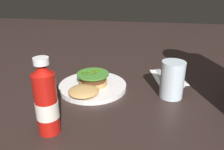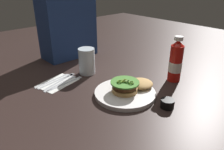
{
  "view_description": "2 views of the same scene",
  "coord_description": "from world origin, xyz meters",
  "views": [
    {
      "loc": [
        0.73,
        0.16,
        0.4
      ],
      "look_at": [
        0.0,
        0.04,
        0.08
      ],
      "focal_mm": 36.36,
      "sensor_mm": 36.0,
      "label": 1
    },
    {
      "loc": [
        -0.61,
        -0.59,
        0.47
      ],
      "look_at": [
        -0.03,
        0.05,
        0.07
      ],
      "focal_mm": 34.88,
      "sensor_mm": 36.0,
      "label": 2
    }
  ],
  "objects": [
    {
      "name": "dinner_plate",
      "position": [
        -0.03,
        -0.04,
        0.01
      ],
      "size": [
        0.26,
        0.26,
        0.02
      ],
      "primitive_type": "cylinder",
      "color": "white",
      "rests_on": "ground_plane"
    },
    {
      "name": "ground_plane",
      "position": [
        0.0,
        0.0,
        0.0
      ],
      "size": [
        3.0,
        3.0,
        0.0
      ],
      "primitive_type": "plane",
      "color": "#2D201D"
    },
    {
      "name": "water_glass",
      "position": [
        -0.01,
        0.25,
        0.07
      ],
      "size": [
        0.08,
        0.08,
        0.13
      ],
      "primitive_type": "cylinder",
      "color": "silver",
      "rests_on": "ground_plane"
    },
    {
      "name": "condiment_cup",
      "position": [
        0.02,
        -0.21,
        0.02
      ],
      "size": [
        0.05,
        0.05,
        0.03
      ],
      "primitive_type": "cylinder",
      "color": "black",
      "rests_on": "ground_plane"
    },
    {
      "name": "butter_knife",
      "position": [
        -0.15,
        0.23,
        0.0
      ],
      "size": [
        0.2,
        0.04,
        0.0
      ],
      "color": "silver",
      "rests_on": "napkin"
    },
    {
      "name": "napkin",
      "position": [
        -0.19,
        0.26,
        0.0
      ],
      "size": [
        0.2,
        0.16,
        0.0
      ],
      "primitive_type": "cube",
      "rotation": [
        0.0,
        0.0,
        0.24
      ],
      "color": "white",
      "rests_on": "ground_plane"
    },
    {
      "name": "steak_knife",
      "position": [
        -0.16,
        0.27,
        0.0
      ],
      "size": [
        0.2,
        0.08,
        0.0
      ],
      "color": "silver",
      "rests_on": "napkin"
    },
    {
      "name": "table_knife",
      "position": [
        -0.16,
        0.28,
        0.0
      ],
      "size": [
        0.21,
        0.05,
        0.0
      ],
      "color": "silver",
      "rests_on": "napkin"
    },
    {
      "name": "burger_sandwich",
      "position": [
        -0.0,
        -0.04,
        0.04
      ],
      "size": [
        0.2,
        0.13,
        0.05
      ],
      "color": "tan",
      "rests_on": "dinner_plate"
    },
    {
      "name": "fork_utensil",
      "position": [
        -0.16,
        0.25,
        0.0
      ],
      "size": [
        0.19,
        0.07,
        0.0
      ],
      "color": "silver",
      "rests_on": "napkin"
    },
    {
      "name": "ketchup_bottle",
      "position": [
        0.25,
        -0.09,
        0.1
      ],
      "size": [
        0.06,
        0.06,
        0.22
      ],
      "color": "red",
      "rests_on": "ground_plane"
    },
    {
      "name": "diner_person",
      "position": [
        0.06,
        0.54,
        0.23
      ],
      "size": [
        0.32,
        0.16,
        0.53
      ],
      "color": "navy",
      "rests_on": "ground_plane"
    },
    {
      "name": "spoon_utensil",
      "position": [
        -0.17,
        0.3,
        0.0
      ],
      "size": [
        0.2,
        0.05,
        0.0
      ],
      "color": "silver",
      "rests_on": "napkin"
    }
  ]
}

